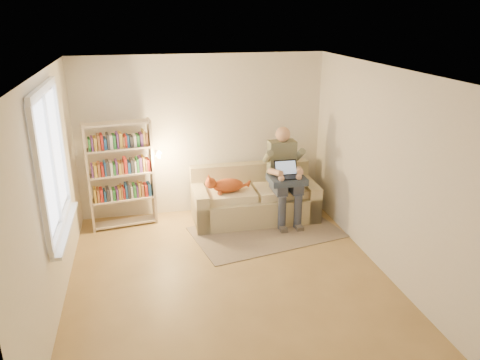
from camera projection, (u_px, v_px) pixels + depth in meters
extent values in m
plane|color=olive|center=(229.00, 278.00, 5.98)|extent=(4.50, 4.50, 0.00)
cube|color=white|center=(227.00, 71.00, 5.09)|extent=(4.00, 4.50, 0.02)
cube|color=silver|center=(50.00, 196.00, 5.14)|extent=(0.02, 4.50, 2.60)
cube|color=silver|center=(383.00, 171.00, 5.94)|extent=(0.02, 4.50, 2.60)
cube|color=silver|center=(202.00, 136.00, 7.60)|extent=(4.00, 0.02, 2.60)
cube|color=silver|center=(286.00, 286.00, 3.47)|extent=(4.00, 0.02, 2.60)
plane|color=white|center=(51.00, 160.00, 5.21)|extent=(0.00, 1.50, 1.50)
cube|color=white|center=(42.00, 89.00, 4.94)|extent=(0.05, 1.50, 0.08)
cube|color=white|center=(62.00, 225.00, 5.48)|extent=(0.05, 1.50, 0.08)
cube|color=white|center=(52.00, 160.00, 5.21)|extent=(0.04, 0.05, 1.50)
cube|color=white|center=(66.00, 228.00, 5.51)|extent=(0.12, 1.52, 0.04)
cube|color=tan|center=(254.00, 207.00, 7.62)|extent=(1.99, 0.90, 0.42)
cube|color=tan|center=(250.00, 175.00, 7.80)|extent=(1.99, 0.21, 0.43)
cube|color=tan|center=(200.00, 206.00, 7.42)|extent=(0.20, 0.89, 0.60)
cube|color=tan|center=(307.00, 197.00, 7.77)|extent=(0.20, 0.89, 0.60)
cube|color=beige|center=(228.00, 195.00, 7.40)|extent=(0.85, 0.60, 0.12)
cube|color=beige|center=(282.00, 190.00, 7.57)|extent=(0.85, 0.60, 0.12)
cube|color=#696D58|center=(282.00, 159.00, 7.48)|extent=(0.43, 0.24, 0.59)
sphere|color=tan|center=(283.00, 134.00, 7.32)|extent=(0.24, 0.24, 0.24)
cube|color=#343949|center=(278.00, 186.00, 7.32)|extent=(0.17, 0.48, 0.18)
cube|color=#343949|center=(294.00, 185.00, 7.37)|extent=(0.17, 0.48, 0.18)
cylinder|color=#343949|center=(282.00, 213.00, 7.22)|extent=(0.12, 0.12, 0.56)
cylinder|color=#343949|center=(298.00, 211.00, 7.27)|extent=(0.12, 0.12, 0.56)
ellipsoid|color=#D56029|center=(228.00, 185.00, 7.31)|extent=(0.49, 0.26, 0.22)
sphere|color=#D56029|center=(211.00, 183.00, 7.19)|extent=(0.17, 0.17, 0.17)
cylinder|color=#D56029|center=(243.00, 186.00, 7.43)|extent=(0.24, 0.05, 0.07)
cube|color=#2B374C|center=(289.00, 179.00, 7.29)|extent=(0.56, 0.46, 0.10)
cube|color=black|center=(290.00, 177.00, 7.23)|extent=(0.36, 0.25, 0.02)
cube|color=black|center=(288.00, 167.00, 7.31)|extent=(0.36, 0.13, 0.22)
plane|color=#8CA5CC|center=(288.00, 167.00, 7.31)|extent=(0.33, 0.15, 0.29)
cube|color=beige|center=(88.00, 179.00, 7.02)|extent=(0.07, 0.26, 1.68)
cube|color=beige|center=(152.00, 172.00, 7.33)|extent=(0.07, 0.26, 1.68)
cube|color=beige|center=(125.00, 222.00, 7.45)|extent=(1.03, 0.39, 0.03)
cube|color=beige|center=(123.00, 198.00, 7.31)|extent=(1.03, 0.39, 0.03)
cube|color=beige|center=(121.00, 174.00, 7.17)|extent=(1.03, 0.39, 0.03)
cube|color=beige|center=(118.00, 148.00, 7.03)|extent=(1.03, 0.39, 0.03)
cube|color=beige|center=(116.00, 123.00, 6.90)|extent=(1.03, 0.39, 0.03)
cube|color=#B2261E|center=(122.00, 192.00, 7.27)|extent=(0.87, 0.32, 0.20)
cube|color=#1E4C8C|center=(120.00, 167.00, 7.13)|extent=(0.87, 0.32, 0.20)
cube|color=#333338|center=(118.00, 141.00, 6.99)|extent=(0.87, 0.32, 0.20)
cylinder|color=beige|center=(147.00, 169.00, 7.29)|extent=(0.09, 0.09, 0.04)
cone|color=beige|center=(157.00, 154.00, 7.16)|extent=(0.13, 0.15, 0.14)
cube|color=#81705D|center=(266.00, 232.00, 7.20)|extent=(2.40, 1.70, 0.01)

